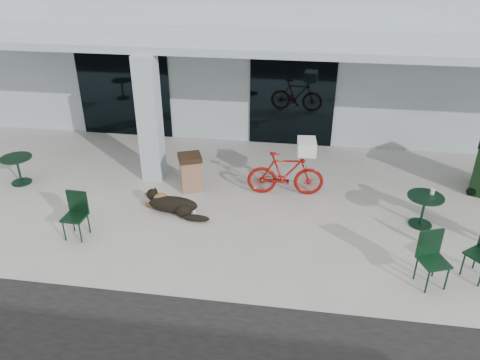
% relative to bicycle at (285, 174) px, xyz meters
% --- Properties ---
extents(ground, '(80.00, 80.00, 0.00)m').
position_rel_bicycle_xyz_m(ground, '(-1.85, -1.90, -0.54)').
color(ground, '#B6B3AB').
rests_on(ground, ground).
extents(building, '(22.00, 7.00, 4.50)m').
position_rel_bicycle_xyz_m(building, '(-1.85, 6.60, 1.71)').
color(building, silver).
rests_on(building, ground).
extents(storefront_glass_left, '(2.80, 0.06, 2.70)m').
position_rel_bicycle_xyz_m(storefront_glass_left, '(-5.05, 3.08, 0.81)').
color(storefront_glass_left, black).
rests_on(storefront_glass_left, ground).
extents(storefront_glass_right, '(2.40, 0.06, 2.70)m').
position_rel_bicycle_xyz_m(storefront_glass_right, '(-0.05, 3.08, 0.81)').
color(storefront_glass_right, black).
rests_on(storefront_glass_right, ground).
extents(column, '(0.50, 0.50, 3.12)m').
position_rel_bicycle_xyz_m(column, '(-3.35, 0.40, 1.02)').
color(column, silver).
rests_on(column, ground).
extents(overhang, '(22.00, 2.80, 0.18)m').
position_rel_bicycle_xyz_m(overhang, '(-1.85, 1.70, 2.67)').
color(overhang, silver).
rests_on(overhang, column).
extents(bicycle, '(1.83, 0.65, 1.08)m').
position_rel_bicycle_xyz_m(bicycle, '(0.00, 0.00, 0.00)').
color(bicycle, maroon).
rests_on(bicycle, ground).
extents(laundry_basket, '(0.45, 0.58, 0.33)m').
position_rel_bicycle_xyz_m(laundry_basket, '(0.45, 0.04, 0.70)').
color(laundry_basket, white).
rests_on(laundry_basket, bicycle).
extents(dog, '(1.35, 0.85, 0.43)m').
position_rel_bicycle_xyz_m(dog, '(-2.40, -1.20, -0.33)').
color(dog, black).
rests_on(dog, ground).
extents(cup_near_dog, '(0.09, 0.09, 0.11)m').
position_rel_bicycle_xyz_m(cup_near_dog, '(-1.95, -1.17, -0.49)').
color(cup_near_dog, white).
rests_on(cup_near_dog, ground).
extents(cafe_table_near, '(0.95, 0.95, 0.70)m').
position_rel_bicycle_xyz_m(cafe_table_near, '(-6.55, -0.42, -0.19)').
color(cafe_table_near, black).
rests_on(cafe_table_near, ground).
extents(cafe_chair_near, '(0.46, 0.50, 0.97)m').
position_rel_bicycle_xyz_m(cafe_chair_near, '(-4.09, -2.43, -0.06)').
color(cafe_chair_near, black).
rests_on(cafe_chair_near, ground).
extents(cafe_table_far, '(0.81, 0.81, 0.70)m').
position_rel_bicycle_xyz_m(cafe_table_far, '(2.97, -0.92, -0.19)').
color(cafe_table_far, black).
rests_on(cafe_table_far, ground).
extents(cafe_chair_far_a, '(0.61, 0.63, 1.01)m').
position_rel_bicycle_xyz_m(cafe_chair_far_a, '(2.75, -2.90, -0.03)').
color(cafe_chair_far_a, black).
rests_on(cafe_chair_far_a, ground).
extents(cup_on_table, '(0.09, 0.09, 0.12)m').
position_rel_bicycle_xyz_m(cup_on_table, '(3.11, -0.81, 0.22)').
color(cup_on_table, white).
rests_on(cup_on_table, cafe_table_far).
extents(trash_receptacle, '(0.69, 0.69, 0.91)m').
position_rel_bicycle_xyz_m(trash_receptacle, '(-2.27, -0.10, -0.09)').
color(trash_receptacle, '#8E6349').
rests_on(trash_receptacle, ground).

